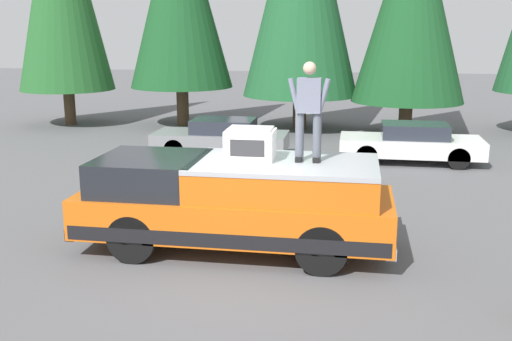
{
  "coord_description": "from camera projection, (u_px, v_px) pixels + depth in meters",
  "views": [
    {
      "loc": [
        -9.5,
        -1.86,
        3.89
      ],
      "look_at": [
        0.98,
        -0.11,
        1.35
      ],
      "focal_mm": 42.08,
      "sensor_mm": 36.0,
      "label": 1
    }
  ],
  "objects": [
    {
      "name": "compressor_unit",
      "position": [
        250.0,
        144.0,
        10.39
      ],
      "size": [
        0.65,
        0.84,
        0.56
      ],
      "color": "white",
      "rests_on": "pickup_truck"
    },
    {
      "name": "ground_plane",
      "position": [
        240.0,
        259.0,
        10.31
      ],
      "size": [
        90.0,
        90.0,
        0.0
      ],
      "primitive_type": "plane",
      "color": "#565659"
    },
    {
      "name": "pickup_truck",
      "position": [
        235.0,
        203.0,
        10.6
      ],
      "size": [
        2.01,
        5.54,
        1.65
      ],
      "color": "orange",
      "rests_on": "ground"
    },
    {
      "name": "parked_car_white",
      "position": [
        411.0,
        143.0,
        17.62
      ],
      "size": [
        1.64,
        4.1,
        1.16
      ],
      "color": "white",
      "rests_on": "ground"
    },
    {
      "name": "person_on_truck_bed",
      "position": [
        309.0,
        109.0,
        10.11
      ],
      "size": [
        0.29,
        0.72,
        1.69
      ],
      "color": "#4C515B",
      "rests_on": "pickup_truck"
    },
    {
      "name": "parked_car_grey",
      "position": [
        221.0,
        138.0,
        18.48
      ],
      "size": [
        1.64,
        4.1,
        1.16
      ],
      "color": "gray",
      "rests_on": "ground"
    },
    {
      "name": "conifer_left",
      "position": [
        412.0,
        0.0,
        21.15
      ],
      "size": [
        4.05,
        4.05,
        8.47
      ],
      "color": "#4C3826",
      "rests_on": "ground"
    }
  ]
}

